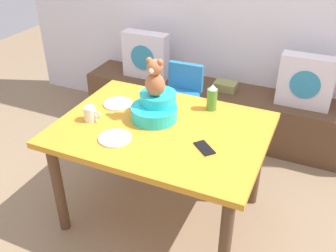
# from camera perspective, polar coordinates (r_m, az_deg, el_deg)

# --- Properties ---
(ground_plane) EXTENTS (8.00, 8.00, 0.00)m
(ground_plane) POSITION_cam_1_polar(r_m,az_deg,el_deg) (2.83, -0.84, -12.98)
(ground_plane) COLOR #8C7256
(window_bench) EXTENTS (2.60, 0.44, 0.46)m
(window_bench) POSITION_cam_1_polar(r_m,az_deg,el_deg) (3.64, 7.30, 2.32)
(window_bench) COLOR brown
(window_bench) RESTS_ON ground_plane
(pillow_floral_left) EXTENTS (0.44, 0.15, 0.44)m
(pillow_floral_left) POSITION_cam_1_polar(r_m,az_deg,el_deg) (3.68, -3.38, 10.59)
(pillow_floral_left) COLOR silver
(pillow_floral_left) RESTS_ON window_bench
(pillow_floral_right) EXTENTS (0.44, 0.15, 0.44)m
(pillow_floral_right) POSITION_cam_1_polar(r_m,az_deg,el_deg) (3.32, 20.06, 6.30)
(pillow_floral_right) COLOR silver
(pillow_floral_right) RESTS_ON window_bench
(book_stack) EXTENTS (0.20, 0.14, 0.08)m
(book_stack) POSITION_cam_1_polar(r_m,az_deg,el_deg) (3.50, 8.64, 5.94)
(book_stack) COLOR olive
(book_stack) RESTS_ON window_bench
(dining_table) EXTENTS (1.31, 0.97, 0.74)m
(dining_table) POSITION_cam_1_polar(r_m,az_deg,el_deg) (2.43, -0.96, -2.10)
(dining_table) COLOR orange
(dining_table) RESTS_ON ground_plane
(highchair) EXTENTS (0.34, 0.45, 0.79)m
(highchair) POSITION_cam_1_polar(r_m,az_deg,el_deg) (3.19, 1.83, 4.14)
(highchair) COLOR #2672B2
(highchair) RESTS_ON ground_plane
(infant_seat_teal) EXTENTS (0.30, 0.33, 0.16)m
(infant_seat_teal) POSITION_cam_1_polar(r_m,az_deg,el_deg) (2.45, -1.90, 2.78)
(infant_seat_teal) COLOR #21C0C9
(infant_seat_teal) RESTS_ON dining_table
(teddy_bear) EXTENTS (0.13, 0.12, 0.25)m
(teddy_bear) POSITION_cam_1_polar(r_m,az_deg,el_deg) (2.35, -2.00, 7.19)
(teddy_bear) COLOR #AA613D
(teddy_bear) RESTS_ON infant_seat_teal
(ketchup_bottle) EXTENTS (0.07, 0.07, 0.18)m
(ketchup_bottle) POSITION_cam_1_polar(r_m,az_deg,el_deg) (2.55, 6.65, 4.25)
(ketchup_bottle) COLOR #4C8C33
(ketchup_bottle) RESTS_ON dining_table
(coffee_mug) EXTENTS (0.12, 0.08, 0.09)m
(coffee_mug) POSITION_cam_1_polar(r_m,az_deg,el_deg) (2.47, -11.61, 1.81)
(coffee_mug) COLOR silver
(coffee_mug) RESTS_ON dining_table
(dinner_plate_near) EXTENTS (0.20, 0.20, 0.01)m
(dinner_plate_near) POSITION_cam_1_polar(r_m,az_deg,el_deg) (2.66, -7.54, 3.36)
(dinner_plate_near) COLOR white
(dinner_plate_near) RESTS_ON dining_table
(dinner_plate_far) EXTENTS (0.20, 0.20, 0.01)m
(dinner_plate_far) POSITION_cam_1_polar(r_m,az_deg,el_deg) (2.28, -7.98, -1.82)
(dinner_plate_far) COLOR white
(dinner_plate_far) RESTS_ON dining_table
(cell_phone) EXTENTS (0.15, 0.15, 0.01)m
(cell_phone) POSITION_cam_1_polar(r_m,az_deg,el_deg) (2.18, 5.50, -3.31)
(cell_phone) COLOR black
(cell_phone) RESTS_ON dining_table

